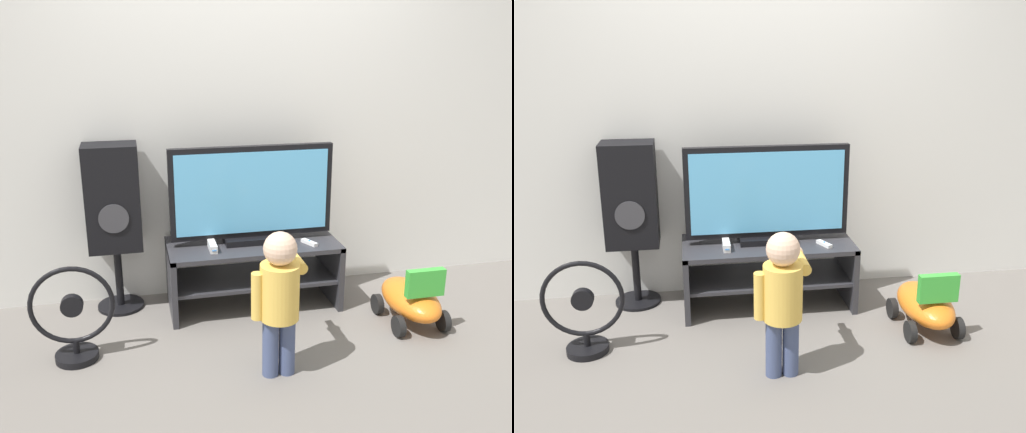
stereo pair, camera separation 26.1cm
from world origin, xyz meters
The scene contains 10 objects.
ground_plane centered at (0.00, 0.00, 0.00)m, with size 16.00×16.00×0.00m, color slate.
wall_back centered at (0.00, 0.58, 1.30)m, with size 10.00×0.06×2.60m.
tv_stand centered at (0.00, 0.25, 0.30)m, with size 1.13×0.50×0.45m.
television centered at (0.00, 0.27, 0.76)m, with size 1.07×0.20×0.64m.
game_console centered at (-0.28, 0.17, 0.47)m, with size 0.05×0.16×0.05m.
remote_primary centered at (0.36, 0.13, 0.46)m, with size 0.09×0.13×0.03m.
child centered at (-0.04, -0.59, 0.48)m, with size 0.31×0.46×0.81m.
speaker_tower centered at (-0.88, 0.40, 0.73)m, with size 0.34×0.31×1.11m.
floor_fan centered at (-1.12, -0.21, 0.25)m, with size 0.47×0.24×0.57m.
ride_on_toy centered at (0.92, -0.23, 0.16)m, with size 0.34×0.56×0.43m.
Camera 2 is at (-0.51, -3.26, 1.76)m, focal length 40.00 mm.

